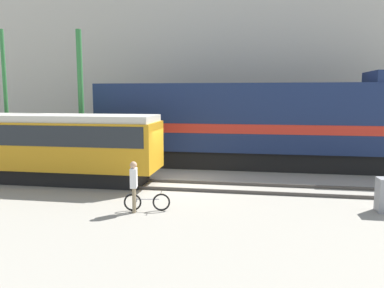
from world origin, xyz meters
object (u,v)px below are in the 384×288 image
at_px(streetcar, 46,143).
at_px(person, 134,181).
at_px(bicycle, 147,202).
at_px(utility_pole_center, 6,100).
at_px(utility_pole_right, 81,102).
at_px(freight_locomotive, 257,124).

bearing_deg(streetcar, person, -34.64).
xyz_separation_m(bicycle, utility_pole_center, (-9.73, 6.17, 3.45)).
relative_size(person, utility_pole_right, 0.24).
xyz_separation_m(person, utility_pole_right, (-4.96, 6.39, 2.60)).
height_order(person, utility_pole_right, utility_pole_right).
bearing_deg(utility_pole_center, streetcar, -34.06).
relative_size(bicycle, utility_pole_center, 0.22).
bearing_deg(bicycle, streetcar, 148.73).
height_order(streetcar, utility_pole_right, utility_pole_right).
bearing_deg(person, utility_pole_center, 145.59).
relative_size(freight_locomotive, bicycle, 10.92).
xyz_separation_m(bicycle, utility_pole_right, (-5.36, 6.17, 3.38)).
bearing_deg(streetcar, bicycle, -31.27).
xyz_separation_m(freight_locomotive, person, (-4.21, -8.97, -1.36)).
relative_size(streetcar, bicycle, 6.58).
bearing_deg(freight_locomotive, utility_pole_center, -169.23).
height_order(freight_locomotive, bicycle, freight_locomotive).
bearing_deg(person, freight_locomotive, 64.85).
xyz_separation_m(streetcar, person, (5.53, -3.82, -0.70)).
bearing_deg(utility_pole_right, person, -52.19).
distance_m(freight_locomotive, person, 10.00).
bearing_deg(utility_pole_center, utility_pole_right, 0.00).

